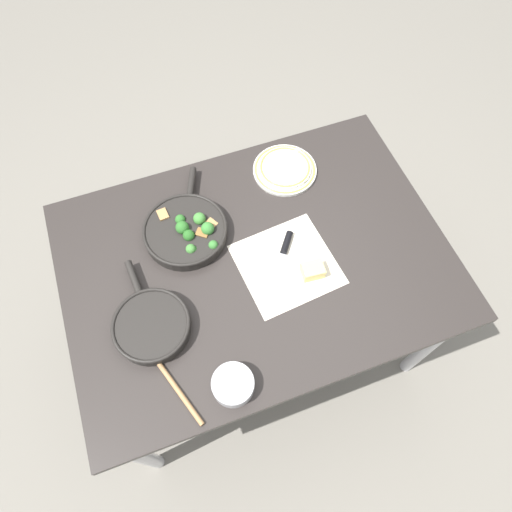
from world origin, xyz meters
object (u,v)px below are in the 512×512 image
object	(u,v)px
wooden_spoon	(161,366)
dinner_plate_stack	(285,169)
grater_knife	(283,256)
prep_bowl_steel	(233,385)
cheese_block	(313,271)
skillet_broccoli	(186,230)
skillet_eggs	(151,325)

from	to	relation	value
wooden_spoon	dinner_plate_stack	size ratio (longest dim) A/B	1.39
wooden_spoon	grater_knife	bearing A→B (deg)	-83.97
grater_knife	prep_bowl_steel	xyz separation A→B (m)	(0.30, 0.35, 0.02)
wooden_spoon	cheese_block	xyz separation A→B (m)	(-0.55, -0.13, 0.01)
grater_knife	dinner_plate_stack	bearing A→B (deg)	-165.54
skillet_broccoli	cheese_block	xyz separation A→B (m)	(-0.35, 0.29, -0.00)
dinner_plate_stack	prep_bowl_steel	world-z (taller)	prep_bowl_steel
skillet_broccoli	wooden_spoon	size ratio (longest dim) A/B	1.20
skillet_broccoli	wooden_spoon	xyz separation A→B (m)	(0.20, 0.42, -0.02)
skillet_eggs	wooden_spoon	world-z (taller)	skillet_eggs
cheese_block	dinner_plate_stack	world-z (taller)	cheese_block
cheese_block	dinner_plate_stack	bearing A→B (deg)	-99.84
skillet_eggs	prep_bowl_steel	distance (m)	0.31
prep_bowl_steel	wooden_spoon	bearing A→B (deg)	-35.00
grater_knife	cheese_block	bearing A→B (deg)	74.31
prep_bowl_steel	skillet_eggs	bearing A→B (deg)	-55.34
skillet_broccoli	grater_knife	distance (m)	0.34
grater_knife	wooden_spoon	bearing A→B (deg)	-27.69
skillet_eggs	cheese_block	world-z (taller)	skillet_eggs
skillet_eggs	dinner_plate_stack	distance (m)	0.76
dinner_plate_stack	skillet_broccoli	bearing A→B (deg)	18.26
skillet_broccoli	wooden_spoon	world-z (taller)	skillet_broccoli
skillet_broccoli	cheese_block	bearing A→B (deg)	-107.48
skillet_broccoli	dinner_plate_stack	size ratio (longest dim) A/B	1.66
cheese_block	skillet_broccoli	bearing A→B (deg)	-39.89
grater_knife	skillet_eggs	bearing A→B (deg)	-41.27
skillet_broccoli	skillet_eggs	xyz separation A→B (m)	(0.20, 0.29, -0.00)
cheese_block	skillet_eggs	bearing A→B (deg)	0.22
cheese_block	grater_knife	bearing A→B (deg)	-53.20
cheese_block	wooden_spoon	bearing A→B (deg)	13.34
grater_knife	skillet_broccoli	bearing A→B (deg)	-87.94
skillet_broccoli	cheese_block	size ratio (longest dim) A/B	5.19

